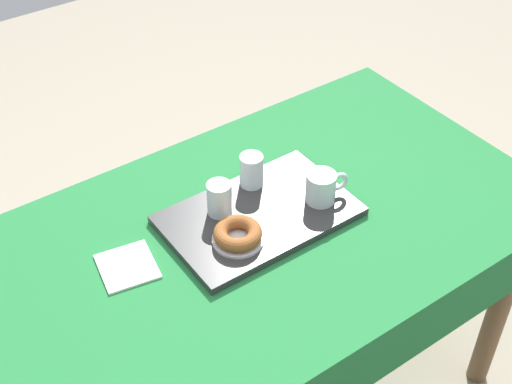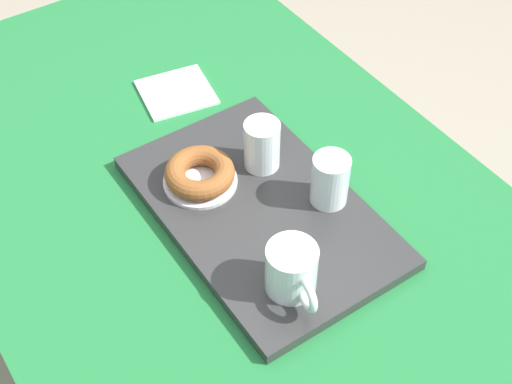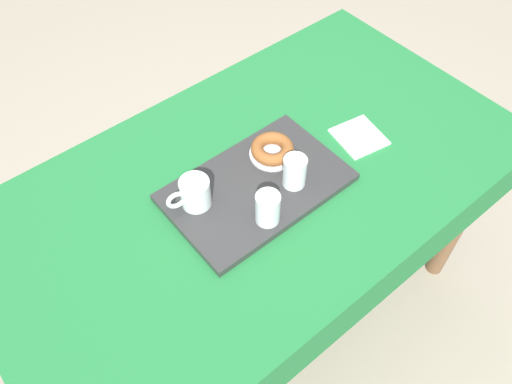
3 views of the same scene
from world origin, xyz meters
TOP-DOWN VIEW (x-y plane):
  - dining_table at (0.00, 0.00)m, footprint 1.50×0.84m
  - serving_tray at (0.03, 0.03)m, footprint 0.47×0.30m
  - tea_mug_left at (0.19, -0.02)m, footprint 0.12×0.08m
  - water_glass_near at (0.08, 0.13)m, footprint 0.06×0.06m
  - water_glass_far at (-0.05, 0.09)m, footprint 0.06×0.06m
  - donut_plate_left at (-0.07, -0.02)m, footprint 0.13×0.13m
  - sugar_donut_left at (-0.07, -0.02)m, footprint 0.12×0.12m
  - paper_napkin at (-0.32, 0.07)m, footprint 0.15×0.15m

SIDE VIEW (x-z plane):
  - dining_table at x=0.00m, z-range 0.29..1.06m
  - paper_napkin at x=-0.32m, z-range 0.77..0.78m
  - serving_tray at x=0.03m, z-range 0.77..0.79m
  - donut_plate_left at x=-0.07m, z-range 0.79..0.80m
  - sugar_donut_left at x=-0.07m, z-range 0.80..0.83m
  - tea_mug_left at x=0.19m, z-range 0.79..0.87m
  - water_glass_far at x=-0.05m, z-range 0.79..0.88m
  - water_glass_near at x=0.08m, z-range 0.79..0.88m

